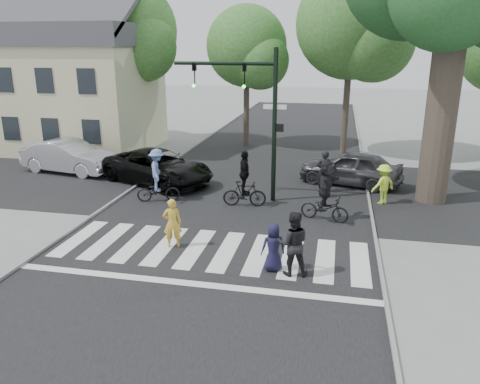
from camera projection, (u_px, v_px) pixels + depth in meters
The scene contains 23 objects.
ground at pixel (202, 264), 13.59m from camera, with size 120.00×120.00×0.00m, color gray.
road_stem at pixel (238, 208), 18.25m from camera, with size 10.00×70.00×0.01m, color black.
road_cross at pixel (252, 186), 21.05m from camera, with size 70.00×10.00×0.01m, color black.
curb_left at pixel (118, 198), 19.23m from camera, with size 0.10×70.00×0.10m, color gray.
curb_right at pixel (372, 216), 17.24m from camera, with size 0.10×70.00×0.10m, color gray.
crosswalk at pixel (208, 254), 14.20m from camera, with size 10.00×3.85×0.01m.
traffic_signal at pixel (253, 104), 18.13m from camera, with size 4.45×0.29×6.00m.
bg_tree_0 at pixel (61, 44), 29.37m from camera, with size 5.46×5.20×8.97m.
bg_tree_1 at pixel (132, 35), 27.74m from camera, with size 6.09×5.80×9.80m.
bg_tree_2 at pixel (250, 50), 27.70m from camera, with size 5.04×4.80×8.40m.
bg_tree_3 at pixel (357, 28), 24.90m from camera, with size 6.30×6.00×10.20m.
house at pixel (81, 85), 27.75m from camera, with size 8.40×8.10×8.82m.
pedestrian_woman at pixel (172, 223), 14.51m from camera, with size 0.58×0.38×1.59m, color gold.
pedestrian_child at pixel (273, 247), 13.01m from camera, with size 0.68×0.45×1.40m, color #191734.
pedestrian_adult at pixel (293, 243), 12.71m from camera, with size 0.89×0.70×1.84m, color black.
cyclist_left at pixel (158, 179), 18.74m from camera, with size 1.81×1.26×2.17m.
cyclist_mid at pixel (244, 184), 18.20m from camera, with size 1.74×1.08×2.22m.
cyclist_right at pixel (325, 194), 16.66m from camera, with size 1.87×1.73×2.25m.
car_suv at pixel (158, 167), 21.32m from camera, with size 2.52×5.48×1.52m, color black.
car_silver at pixel (69, 157), 23.13m from camera, with size 1.70×4.86×1.60m, color #BCBAC0.
car_grey at pixel (351, 168), 21.11m from camera, with size 1.83×4.55×1.55m, color #343438.
bystander_hivis at pixel (383, 184), 18.53m from camera, with size 1.04×0.60×1.61m, color #D5FC3A.
bystander_dark at pixel (324, 171), 19.99m from camera, with size 0.67×0.44×1.83m, color black.
Camera 1 is at (3.63, -11.83, 6.08)m, focal length 35.00 mm.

